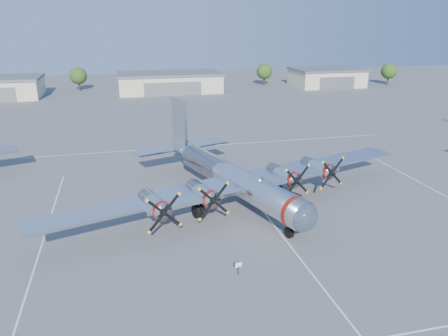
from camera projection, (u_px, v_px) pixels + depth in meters
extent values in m
plane|color=#555558|center=(259.00, 206.00, 48.15)|extent=(260.00, 260.00, 0.00)
cube|color=silver|center=(40.00, 251.00, 38.68)|extent=(0.15, 40.00, 0.01)
cube|color=silver|center=(274.00, 225.00, 43.55)|extent=(0.15, 40.00, 0.01)
cube|color=silver|center=(212.00, 145.00, 71.15)|extent=(60.00, 0.15, 0.01)
cube|color=beige|center=(170.00, 83.00, 122.81)|extent=(28.00, 14.00, 4.80)
cube|color=slate|center=(169.00, 74.00, 121.94)|extent=(28.60, 14.60, 0.60)
cube|color=slate|center=(173.00, 89.00, 116.52)|extent=(15.40, 0.20, 3.60)
cube|color=beige|center=(326.00, 78.00, 133.43)|extent=(20.00, 14.00, 4.80)
cube|color=slate|center=(327.00, 69.00, 132.56)|extent=(20.60, 14.60, 0.60)
cube|color=slate|center=(337.00, 83.00, 127.14)|extent=(11.00, 0.20, 3.60)
cylinder|color=#382619|center=(79.00, 86.00, 124.97)|extent=(0.50, 0.50, 2.80)
sphere|color=#204212|center=(78.00, 76.00, 124.05)|extent=(4.80, 4.80, 4.80)
cylinder|color=#382619|center=(264.00, 81.00, 135.29)|extent=(0.50, 0.50, 2.80)
sphere|color=#204212|center=(264.00, 71.00, 134.37)|extent=(4.80, 4.80, 4.80)
cylinder|color=#382619|center=(388.00, 80.00, 136.34)|extent=(0.50, 0.50, 2.80)
sphere|color=#204212|center=(389.00, 71.00, 135.42)|extent=(4.80, 4.80, 4.80)
cylinder|color=black|center=(238.00, 270.00, 35.08)|extent=(0.06, 0.06, 0.83)
cube|color=white|center=(239.00, 265.00, 34.92)|extent=(0.57, 0.13, 0.42)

